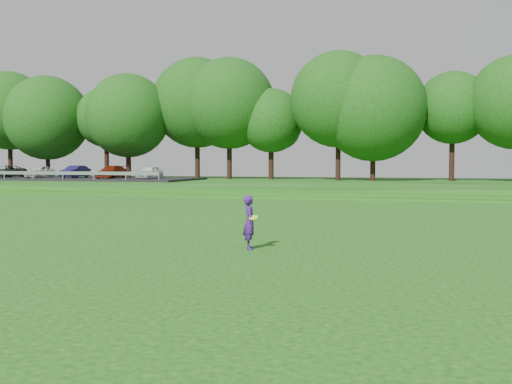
# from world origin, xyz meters

# --- Properties ---
(ground) EXTENTS (140.00, 140.00, 0.00)m
(ground) POSITION_xyz_m (0.00, 0.00, 0.00)
(ground) COLOR #15430C
(ground) RESTS_ON ground
(berm) EXTENTS (130.00, 30.00, 0.60)m
(berm) POSITION_xyz_m (0.00, 34.00, 0.30)
(berm) COLOR #15430C
(berm) RESTS_ON ground
(walking_path) EXTENTS (130.00, 1.60, 0.04)m
(walking_path) POSITION_xyz_m (0.00, 20.00, 0.02)
(walking_path) COLOR gray
(walking_path) RESTS_ON ground
(treeline) EXTENTS (104.00, 7.00, 15.00)m
(treeline) POSITION_xyz_m (0.00, 38.00, 8.10)
(treeline) COLOR #0F4310
(treeline) RESTS_ON berm
(parking_lot) EXTENTS (24.00, 9.00, 1.38)m
(parking_lot) POSITION_xyz_m (-24.32, 32.81, 1.03)
(parking_lot) COLOR black
(parking_lot) RESTS_ON berm
(woman) EXTENTS (0.53, 0.61, 1.43)m
(woman) POSITION_xyz_m (4.15, -0.87, 0.72)
(woman) COLOR #421A75
(woman) RESTS_ON ground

